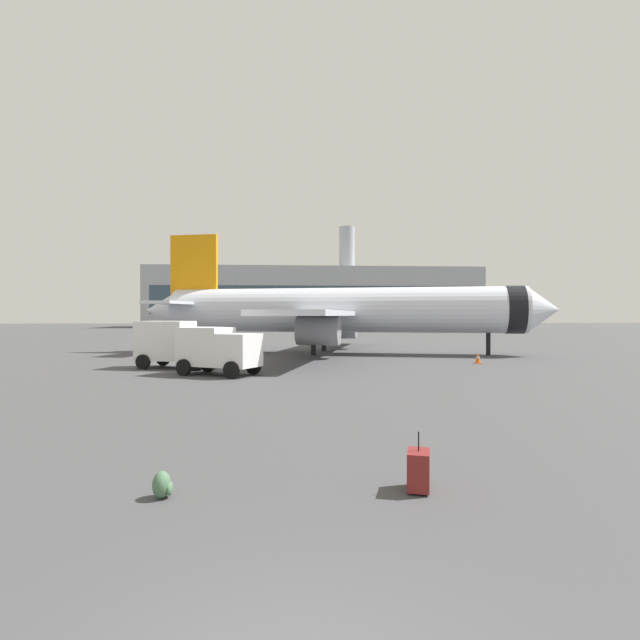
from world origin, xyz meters
TOP-DOWN VIEW (x-y plane):
  - airplane_at_gate at (4.77, 39.13)m, footprint 35.32×32.17m
  - service_truck at (-6.55, 27.70)m, footprint 5.24×3.67m
  - cargo_van at (-3.55, 23.84)m, footprint 4.82×3.96m
  - safety_cone_near at (-10.84, 36.57)m, footprint 0.44×0.44m
  - safety_cone_mid at (13.16, 29.41)m, footprint 0.44×0.44m
  - rolling_suitcase at (2.52, 5.08)m, footprint 0.57×0.73m
  - traveller_backpack at (-2.14, 5.03)m, footprint 0.36×0.40m
  - terminal_building at (8.76, 138.46)m, footprint 89.50×22.71m

SIDE VIEW (x-z plane):
  - traveller_backpack at x=-2.14m, z-range -0.01..0.47m
  - safety_cone_mid at x=13.16m, z-range -0.01..0.67m
  - safety_cone_near at x=-10.84m, z-range -0.01..0.75m
  - rolling_suitcase at x=2.52m, z-range -0.16..0.94m
  - cargo_van at x=-3.55m, z-range 0.15..2.75m
  - service_truck at x=-6.55m, z-range 0.16..3.05m
  - airplane_at_gate at x=4.77m, z-range -1.59..8.91m
  - terminal_building at x=8.76m, z-range -5.90..22.20m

